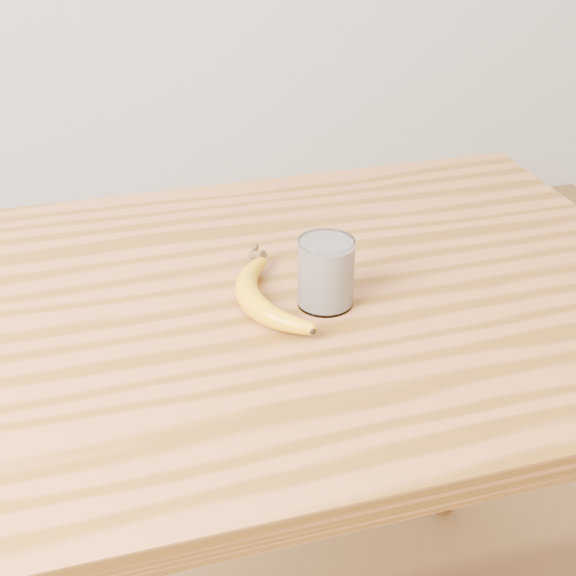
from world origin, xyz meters
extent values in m
cube|color=#965B2B|center=(0.00, 0.00, 0.88)|extent=(1.20, 0.80, 0.04)
cylinder|color=brown|center=(0.54, 0.34, 0.43)|extent=(0.06, 0.06, 0.86)
cylinder|color=white|center=(0.08, -0.04, 0.95)|extent=(0.08, 0.08, 0.10)
torus|color=white|center=(0.08, -0.04, 1.00)|extent=(0.08, 0.08, 0.00)
cylinder|color=beige|center=(0.08, -0.04, 0.95)|extent=(0.07, 0.07, 0.09)
camera|label=1|loc=(-0.23, -0.92, 1.48)|focal=50.00mm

